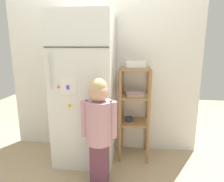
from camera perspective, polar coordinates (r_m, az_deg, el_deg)
name	(u,v)px	position (r m, az deg, el deg)	size (l,w,h in m)	color
ground_plane	(99,158)	(2.62, -3.75, -18.57)	(6.00, 6.00, 0.00)	tan
kitchen_wall_back	(102,66)	(2.59, -2.74, 7.12)	(2.44, 0.03, 2.21)	silver
refrigerator	(85,90)	(2.35, -7.73, 0.26)	(0.66, 0.62, 1.71)	white
child_standing	(99,122)	(1.94, -3.75, -8.76)	(0.35, 0.26, 1.07)	brown
pantry_shelf_unit	(134,103)	(2.43, 6.36, -3.52)	(0.36, 0.36, 1.11)	#9E7247
fruit_bin	(136,65)	(2.32, 6.84, 7.38)	(0.22, 0.18, 0.09)	white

